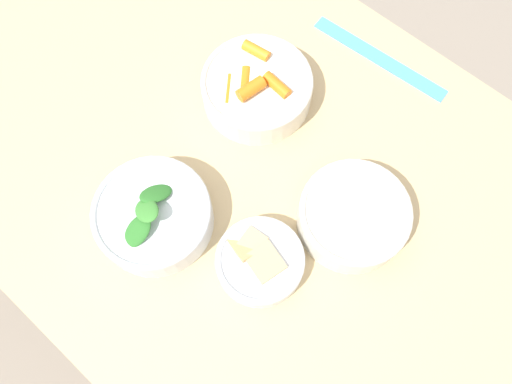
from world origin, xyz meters
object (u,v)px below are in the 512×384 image
(bowl_beans_hotdog, at_px, (353,216))
(bowl_greens, at_px, (153,215))
(ruler, at_px, (379,58))
(bowl_carrots, at_px, (257,88))
(bowl_cookies, at_px, (260,261))

(bowl_beans_hotdog, bearing_deg, bowl_greens, -139.03)
(bowl_beans_hotdog, distance_m, ruler, 0.33)
(bowl_beans_hotdog, relative_size, ruler, 0.63)
(bowl_carrots, height_order, ruler, bowl_carrots)
(bowl_greens, xyz_separation_m, bowl_cookies, (0.17, 0.06, -0.01))
(bowl_carrots, height_order, bowl_greens, bowl_greens)
(bowl_beans_hotdog, height_order, ruler, bowl_beans_hotdog)
(ruler, bearing_deg, bowl_cookies, -78.90)
(bowl_carrots, bearing_deg, bowl_cookies, -48.22)
(bowl_greens, xyz_separation_m, bowl_beans_hotdog, (0.24, 0.21, -0.00))
(bowl_cookies, xyz_separation_m, ruler, (-0.09, 0.44, -0.02))
(bowl_cookies, height_order, ruler, bowl_cookies)
(bowl_greens, bearing_deg, bowl_beans_hotdog, 40.97)
(ruler, bearing_deg, bowl_beans_hotdog, -62.40)
(bowl_greens, height_order, bowl_cookies, bowl_greens)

